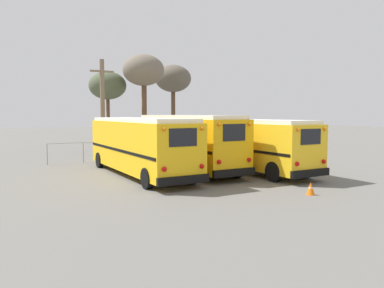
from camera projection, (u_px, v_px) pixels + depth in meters
The scene contains 11 objects.
ground_plane at pixel (192, 172), 21.81m from camera, with size 160.00×160.00×0.00m, color #66635E.
school_bus_0 at pixel (139, 144), 20.63m from camera, with size 2.80×10.56×3.16m.
school_bus_1 at pixel (187, 140), 22.28m from camera, with size 2.52×10.02×3.30m.
school_bus_2 at pixel (247, 143), 22.16m from camera, with size 2.79×10.06×3.05m.
utility_pole at pixel (103, 108), 28.44m from camera, with size 1.80×0.35×7.49m.
bare_tree_0 at pixel (108, 86), 33.31m from camera, with size 3.31×3.31×7.15m.
bare_tree_1 at pixel (145, 75), 39.17m from camera, with size 2.89×2.89×8.72m.
bare_tree_2 at pixel (173, 80), 38.35m from camera, with size 3.69×3.69×8.39m.
bare_tree_3 at pixel (143, 71), 32.11m from camera, with size 3.56×3.56×8.47m.
fence_line at pixel (147, 146), 28.09m from camera, with size 14.22×0.06×1.42m.
traffic_cone at pixel (311, 189), 15.60m from camera, with size 0.36×0.36×0.54m.
Camera 1 is at (-10.14, -19.08, 3.37)m, focal length 35.00 mm.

